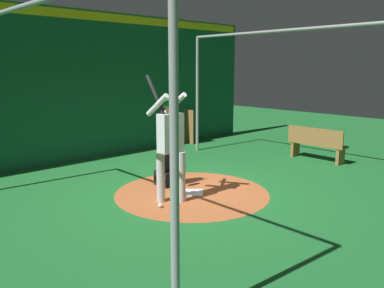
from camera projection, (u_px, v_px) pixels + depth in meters
The scene contains 10 objects.
ground_plane at pixel (192, 193), 7.40m from camera, with size 27.30×27.30×0.00m, color #1E6B2D.
dirt_circle at pixel (192, 193), 7.40m from camera, with size 2.92×2.92×0.01m, color #B76033.
home_plate at pixel (192, 192), 7.40m from camera, with size 0.42×0.42×0.01m, color white.
batter at pixel (170, 137), 6.73m from camera, with size 0.68×0.49×2.22m.
catcher at pixel (169, 167), 7.82m from camera, with size 0.58×0.40×0.96m.
back_wall at pixel (85, 86), 9.89m from camera, with size 0.23×11.30×3.74m.
cage_frame at pixel (192, 76), 6.98m from camera, with size 5.56×5.62×3.18m.
bat_rack at pixel (188, 127), 12.20m from camera, with size 0.58×0.16×1.05m.
bench at pixel (316, 144), 9.90m from camera, with size 1.50×0.36×0.85m.
baseball_0 at pixel (160, 205), 6.62m from camera, with size 0.07×0.07×0.07m, color white.
Camera 1 is at (5.17, -4.84, 2.35)m, focal length 36.51 mm.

